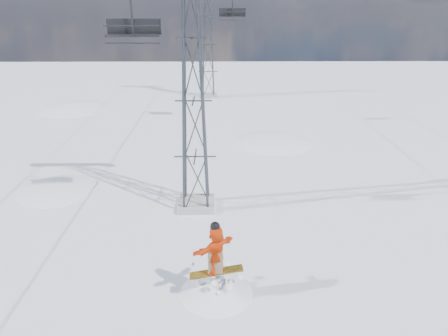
{
  "coord_description": "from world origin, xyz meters",
  "views": [
    {
      "loc": [
        2.0,
        -10.09,
        9.78
      ],
      "look_at": [
        2.16,
        4.17,
        3.76
      ],
      "focal_mm": 32.0,
      "sensor_mm": 36.0,
      "label": 1
    }
  ],
  "objects_px": {
    "snowboarder_jump": "(217,326)",
    "lift_tower_near": "(193,101)",
    "lift_tower_far": "(208,45)",
    "lift_chair_near": "(133,29)"
  },
  "relations": [
    {
      "from": "lift_tower_near",
      "to": "lift_tower_far",
      "type": "height_order",
      "value": "same"
    },
    {
      "from": "lift_tower_near",
      "to": "lift_tower_far",
      "type": "relative_size",
      "value": 1.0
    },
    {
      "from": "lift_tower_far",
      "to": "snowboarder_jump",
      "type": "bearing_deg",
      "value": -88.07
    },
    {
      "from": "lift_tower_far",
      "to": "lift_chair_near",
      "type": "distance_m",
      "value": 26.68
    },
    {
      "from": "lift_chair_near",
      "to": "snowboarder_jump",
      "type": "bearing_deg",
      "value": -57.62
    },
    {
      "from": "lift_tower_near",
      "to": "lift_chair_near",
      "type": "relative_size",
      "value": 4.27
    },
    {
      "from": "snowboarder_jump",
      "to": "lift_chair_near",
      "type": "relative_size",
      "value": 2.63
    },
    {
      "from": "lift_tower_far",
      "to": "lift_tower_near",
      "type": "bearing_deg",
      "value": -90.0
    },
    {
      "from": "snowboarder_jump",
      "to": "lift_tower_near",
      "type": "bearing_deg",
      "value": 99.25
    },
    {
      "from": "lift_tower_far",
      "to": "snowboarder_jump",
      "type": "distance_m",
      "value": 32.34
    }
  ]
}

